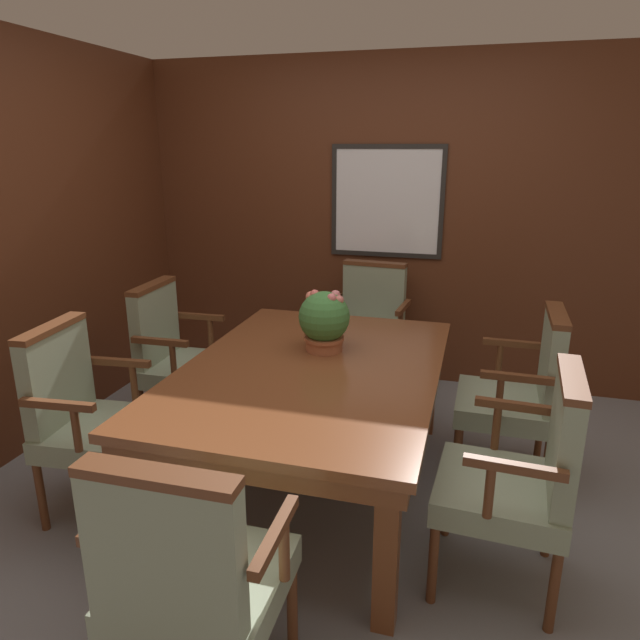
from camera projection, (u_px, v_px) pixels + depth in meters
name	position (u px, v px, depth m)	size (l,w,h in m)	color
ground_plane	(311.00, 505.00, 2.98)	(14.00, 14.00, 0.00)	gray
wall_back	(381.00, 224.00, 4.38)	(7.20, 0.08, 2.45)	#5B2D19
dining_table	(312.00, 381.00, 2.95)	(1.28, 1.87, 0.72)	brown
chair_left_near	(87.00, 412.00, 2.83)	(0.56, 0.60, 0.98)	brown
chair_right_far	(521.00, 389.00, 3.10)	(0.53, 0.57, 0.98)	brown
chair_head_near	(191.00, 575.00, 1.76)	(0.57, 0.52, 0.98)	brown
chair_head_far	(368.00, 325.00, 4.22)	(0.60, 0.56, 0.98)	brown
chair_right_near	(522.00, 473.00, 2.31)	(0.55, 0.59, 0.98)	brown
chair_left_far	(177.00, 353.00, 3.64)	(0.53, 0.58, 0.98)	brown
potted_plant	(324.00, 320.00, 3.10)	(0.28, 0.29, 0.33)	#B2603D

